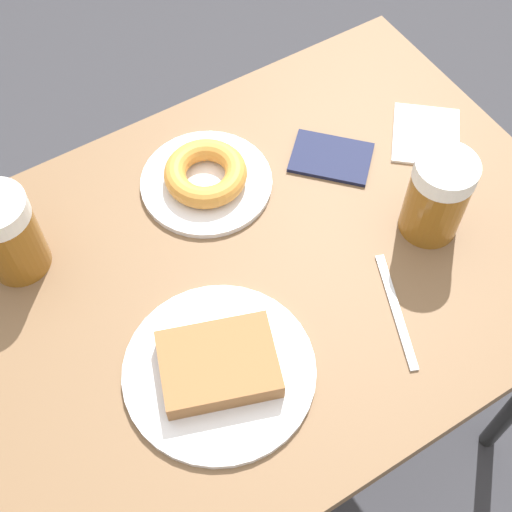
{
  "coord_description": "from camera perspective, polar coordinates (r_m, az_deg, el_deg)",
  "views": [
    {
      "loc": [
        -0.46,
        0.29,
        1.63
      ],
      "look_at": [
        0.0,
        0.0,
        0.77
      ],
      "focal_mm": 50.0,
      "sensor_mm": 36.0,
      "label": 1
    }
  ],
  "objects": [
    {
      "name": "plate_with_cake",
      "position": [
        0.95,
        -2.98,
        -8.93
      ],
      "size": [
        0.26,
        0.26,
        0.04
      ],
      "color": "silver",
      "rests_on": "table"
    },
    {
      "name": "ground_plane",
      "position": [
        1.72,
        0.0,
        -13.79
      ],
      "size": [
        8.0,
        8.0,
        0.0
      ],
      "primitive_type": "plane",
      "color": "#333338"
    },
    {
      "name": "passport_near_edge",
      "position": [
        1.16,
        6.03,
        7.84
      ],
      "size": [
        0.15,
        0.15,
        0.01
      ],
      "rotation": [
        0.0,
        0.0,
        2.34
      ],
      "color": "#141938",
      "rests_on": "table"
    },
    {
      "name": "beer_mug_center",
      "position": [
        1.05,
        14.29,
        4.64
      ],
      "size": [
        0.09,
        0.09,
        0.14
      ],
      "color": "#8C5619",
      "rests_on": "table"
    },
    {
      "name": "beer_mug_left",
      "position": [
        1.04,
        -19.27,
        1.67
      ],
      "size": [
        0.09,
        0.09,
        0.14
      ],
      "color": "#8C5619",
      "rests_on": "table"
    },
    {
      "name": "plate_with_donut",
      "position": [
        1.11,
        -4.03,
        6.31
      ],
      "size": [
        0.21,
        0.21,
        0.04
      ],
      "color": "silver",
      "rests_on": "table"
    },
    {
      "name": "fork",
      "position": [
        1.02,
        11.15,
        -4.3
      ],
      "size": [
        0.17,
        0.08,
        0.0
      ],
      "rotation": [
        0.0,
        0.0,
        1.19
      ],
      "color": "silver",
      "rests_on": "table"
    },
    {
      "name": "napkin_folded",
      "position": [
        1.22,
        13.45,
        9.38
      ],
      "size": [
        0.17,
        0.16,
        0.0
      ],
      "rotation": [
        0.0,
        0.0,
        5.58
      ],
      "color": "white",
      "rests_on": "table"
    },
    {
      "name": "table",
      "position": [
        1.1,
        0.0,
        -2.61
      ],
      "size": [
        0.68,
        0.97,
        0.75
      ],
      "color": "brown",
      "rests_on": "ground_plane"
    }
  ]
}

